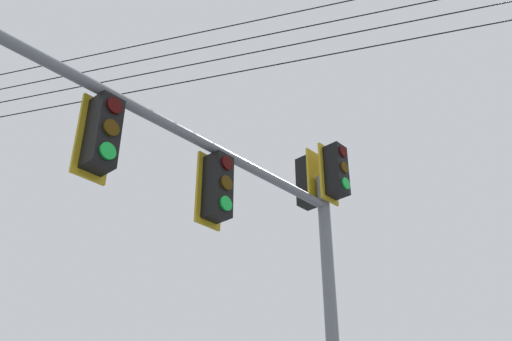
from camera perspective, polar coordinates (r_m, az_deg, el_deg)
name	(u,v)px	position (r m, az deg, el deg)	size (l,w,h in m)	color
signal_mast_assembly	(269,225)	(8.01, 1.37, -5.60)	(6.36, 1.06, 6.57)	slate
overhead_wire_span	(363,23)	(11.36, 10.83, 14.57)	(11.30, 18.69, 1.39)	black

